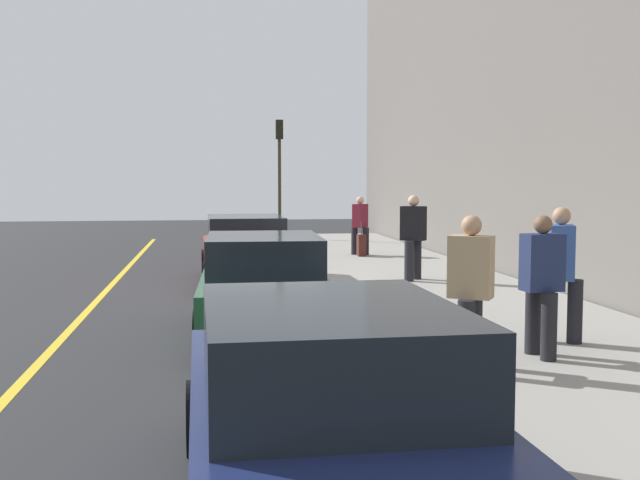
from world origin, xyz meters
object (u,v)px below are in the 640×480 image
at_px(pedestrian_navy_coat, 542,282).
at_px(pedestrian_burgundy_coat, 360,224).
at_px(rolling_suitcase, 361,245).
at_px(parked_car_red, 245,249).
at_px(traffic_light_pole, 279,158).
at_px(pedestrian_tan_coat, 471,288).
at_px(parked_car_green, 263,286).
at_px(parked_car_navy, 326,411).
at_px(pedestrian_black_coat, 413,235).
at_px(pedestrian_blue_coat, 560,271).

relative_size(pedestrian_navy_coat, pedestrian_burgundy_coat, 1.03).
bearing_deg(pedestrian_burgundy_coat, rolling_suitcase, 174.43).
relative_size(parked_car_red, traffic_light_pole, 1.03).
distance_m(parked_car_red, pedestrian_tan_coat, 9.09).
xyz_separation_m(parked_car_green, traffic_light_pole, (17.01, -1.80, 2.34)).
height_order(pedestrian_tan_coat, rolling_suitcase, pedestrian_tan_coat).
bearing_deg(parked_car_navy, rolling_suitcase, -12.20).
xyz_separation_m(pedestrian_burgundy_coat, pedestrian_tan_coat, (-13.30, 1.38, 0.04)).
relative_size(pedestrian_navy_coat, traffic_light_pole, 0.40).
bearing_deg(rolling_suitcase, pedestrian_black_coat, -179.18).
relative_size(parked_car_green, traffic_light_pole, 0.97).
xyz_separation_m(parked_car_green, pedestrian_burgundy_coat, (10.42, -3.52, 0.29)).
bearing_deg(parked_car_green, rolling_suitcase, -19.14).
bearing_deg(traffic_light_pole, rolling_suitcase, -166.39).
bearing_deg(parked_car_navy, traffic_light_pole, -4.47).
xyz_separation_m(pedestrian_navy_coat, pedestrian_tan_coat, (-0.49, 1.07, 0.02)).
xyz_separation_m(pedestrian_black_coat, traffic_light_pole, (12.23, 1.76, 1.96)).
relative_size(pedestrian_tan_coat, traffic_light_pole, 0.41).
xyz_separation_m(pedestrian_navy_coat, traffic_light_pole, (19.40, 1.41, 2.02)).
relative_size(pedestrian_blue_coat, pedestrian_black_coat, 0.98).
relative_size(parked_car_navy, pedestrian_navy_coat, 2.44).
height_order(parked_car_red, pedestrian_navy_coat, pedestrian_navy_coat).
relative_size(parked_car_green, pedestrian_tan_coat, 2.38).
bearing_deg(parked_car_red, rolling_suitcase, -40.35).
bearing_deg(pedestrian_black_coat, parked_car_green, 143.32).
height_order(parked_car_red, rolling_suitcase, parked_car_red).
height_order(parked_car_navy, pedestrian_black_coat, pedestrian_black_coat).
distance_m(pedestrian_black_coat, traffic_light_pole, 12.51).
height_order(pedestrian_blue_coat, rolling_suitcase, pedestrian_blue_coat).
bearing_deg(rolling_suitcase, pedestrian_blue_coat, -178.41).
distance_m(parked_car_green, rolling_suitcase, 10.64).
distance_m(parked_car_navy, pedestrian_burgundy_coat, 16.90).
relative_size(pedestrian_blue_coat, pedestrian_tan_coat, 1.02).
height_order(pedestrian_navy_coat, pedestrian_tan_coat, pedestrian_tan_coat).
relative_size(pedestrian_blue_coat, rolling_suitcase, 1.86).
height_order(pedestrian_burgundy_coat, rolling_suitcase, pedestrian_burgundy_coat).
bearing_deg(pedestrian_tan_coat, rolling_suitcase, -5.93).
bearing_deg(pedestrian_tan_coat, parked_car_navy, 146.34).
relative_size(parked_car_red, pedestrian_blue_coat, 2.47).
distance_m(pedestrian_navy_coat, pedestrian_burgundy_coat, 12.81).
height_order(parked_car_red, pedestrian_blue_coat, pedestrian_blue_coat).
bearing_deg(traffic_light_pole, pedestrian_navy_coat, -175.83).
height_order(pedestrian_blue_coat, pedestrian_tan_coat, pedestrian_blue_coat).
xyz_separation_m(pedestrian_blue_coat, pedestrian_burgundy_coat, (12.07, 0.29, -0.06)).
xyz_separation_m(parked_car_red, pedestrian_blue_coat, (-7.60, -3.80, 0.36)).
relative_size(pedestrian_black_coat, traffic_light_pole, 0.42).
height_order(pedestrian_navy_coat, pedestrian_black_coat, pedestrian_black_coat).
bearing_deg(parked_car_green, parked_car_red, -0.07).
xyz_separation_m(parked_car_green, parked_car_red, (5.95, -0.01, 0.00)).
bearing_deg(pedestrian_blue_coat, pedestrian_tan_coat, 126.46).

